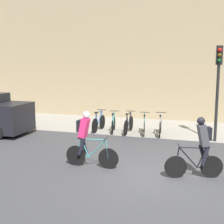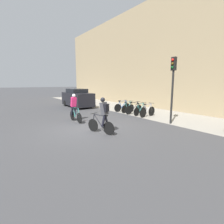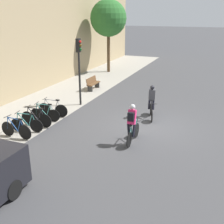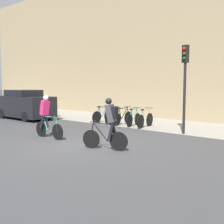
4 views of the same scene
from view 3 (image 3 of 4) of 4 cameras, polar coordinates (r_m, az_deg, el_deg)
The scene contains 12 objects.
ground at distance 14.05m, azimuth 7.64°, elevation -2.77°, with size 200.00×200.00×0.00m, color #3D3D3F.
kerb_strip at distance 16.85m, azimuth -15.15°, elevation 0.57°, with size 44.00×4.50×0.01m, color gray.
cyclist_pink at distance 11.75m, azimuth 4.12°, elevation -2.25°, with size 1.73×0.46×1.76m.
cyclist_grey at distance 14.88m, azimuth 8.06°, elevation 2.38°, with size 1.60×0.63×1.76m.
parked_bike_0 at distance 13.18m, azimuth -18.91°, elevation -3.35°, with size 0.46×1.66×0.98m.
parked_bike_1 at distance 13.70m, azimuth -16.94°, elevation -2.32°, with size 0.48×1.59×0.95m.
parked_bike_2 at distance 14.23m, azimuth -15.14°, elevation -1.23°, with size 0.46×1.73×0.98m.
parked_bike_3 at distance 14.79m, azimuth -13.47°, elevation -0.35°, with size 0.46×1.59×0.96m.
parked_bike_4 at distance 15.35m, azimuth -11.92°, elevation 0.59°, with size 0.46×1.70×0.99m.
traffic_light_pole at distance 16.53m, azimuth -6.71°, elevation 10.40°, with size 0.26×0.30×3.91m.
bench at distance 20.39m, azimuth -3.91°, elevation 5.85°, with size 1.48×0.44×0.89m.
street_tree_0 at distance 26.17m, azimuth -0.74°, elevation 18.49°, with size 3.22×3.22×6.41m.
Camera 3 is at (-12.64, -3.03, 5.33)m, focal length 45.00 mm.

